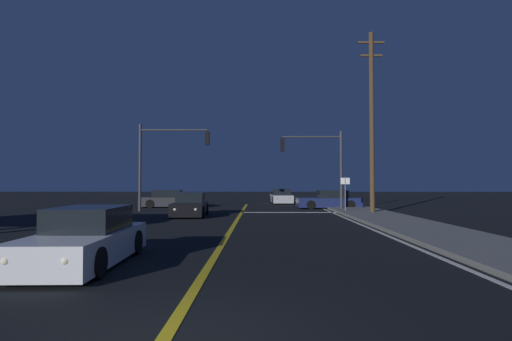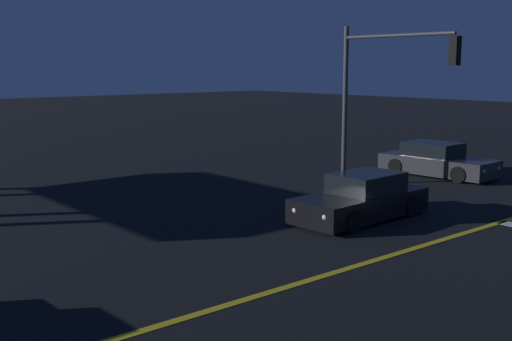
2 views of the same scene
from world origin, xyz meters
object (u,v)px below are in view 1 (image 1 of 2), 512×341
at_px(car_mid_block_black, 190,206).
at_px(traffic_signal_near_right, 318,157).
at_px(traffic_signal_far_left, 166,152).
at_px(utility_pole_right, 372,120).
at_px(car_far_approaching_silver, 281,197).
at_px(car_parked_curb_navy, 329,200).
at_px(street_sign_corner, 345,189).
at_px(car_lead_oncoming_white, 86,240).
at_px(car_following_oncoming_charcoal, 170,200).

height_order(car_mid_block_black, traffic_signal_near_right, traffic_signal_near_right).
distance_m(traffic_signal_far_left, utility_pole_right, 13.40).
xyz_separation_m(car_far_approaching_silver, traffic_signal_far_left, (-8.23, -10.61, 3.35)).
height_order(car_parked_curb_navy, car_far_approaching_silver, same).
bearing_deg(car_mid_block_black, car_parked_curb_navy, -145.70).
relative_size(car_parked_curb_navy, street_sign_corner, 2.08).
xyz_separation_m(car_far_approaching_silver, traffic_signal_near_right, (2.13, -9.21, 3.12)).
distance_m(car_lead_oncoming_white, utility_pole_right, 19.32).
xyz_separation_m(traffic_signal_near_right, street_sign_corner, (1.29, -2.80, -2.17)).
bearing_deg(car_far_approaching_silver, traffic_signal_near_right, -79.78).
bearing_deg(traffic_signal_near_right, car_following_oncoming_charcoal, -15.44).
xyz_separation_m(car_mid_block_black, street_sign_corner, (9.36, 2.24, 0.95)).
distance_m(car_lead_oncoming_white, traffic_signal_near_right, 20.95).
height_order(car_parked_curb_navy, car_following_oncoming_charcoal, same).
xyz_separation_m(car_parked_curb_navy, traffic_signal_near_right, (-1.06, -1.88, 3.12)).
height_order(car_parked_curb_navy, utility_pole_right, utility_pole_right).
distance_m(car_far_approaching_silver, car_following_oncoming_charcoal, 10.81).
bearing_deg(car_parked_curb_navy, street_sign_corner, -179.38).
distance_m(utility_pole_right, street_sign_corner, 4.54).
bearing_deg(car_parked_curb_navy, utility_pole_right, -166.39).
height_order(car_lead_oncoming_white, traffic_signal_far_left, traffic_signal_far_left).
xyz_separation_m(car_mid_block_black, traffic_signal_near_right, (8.07, 5.04, 3.12)).
relative_size(utility_pole_right, street_sign_corner, 4.87).
height_order(car_parked_curb_navy, car_mid_block_black, same).
xyz_separation_m(car_lead_oncoming_white, car_parked_curb_navy, (9.21, 20.92, 0.00)).
bearing_deg(car_mid_block_black, traffic_signal_far_left, -60.65).
height_order(car_lead_oncoming_white, car_following_oncoming_charcoal, same).
distance_m(car_far_approaching_silver, street_sign_corner, 12.52).
distance_m(car_parked_curb_navy, traffic_signal_far_left, 12.34).
relative_size(car_far_approaching_silver, utility_pole_right, 0.42).
relative_size(car_lead_oncoming_white, street_sign_corner, 2.06).
bearing_deg(car_far_approaching_silver, car_following_oncoming_charcoal, -147.97).
height_order(car_parked_curb_navy, traffic_signal_near_right, traffic_signal_near_right).
xyz_separation_m(car_parked_curb_navy, car_far_approaching_silver, (-3.19, 7.34, -0.00)).
relative_size(car_parked_curb_navy, car_far_approaching_silver, 1.01).
height_order(car_following_oncoming_charcoal, car_mid_block_black, same).
xyz_separation_m(car_lead_oncoming_white, car_following_oncoming_charcoal, (-2.85, 22.08, 0.00)).
bearing_deg(car_parked_curb_navy, car_mid_block_black, 125.00).
bearing_deg(traffic_signal_far_left, traffic_signal_near_right, 7.69).
bearing_deg(traffic_signal_near_right, traffic_signal_far_left, 7.69).
xyz_separation_m(car_following_oncoming_charcoal, street_sign_corner, (12.29, -5.84, 0.95)).
bearing_deg(traffic_signal_far_left, car_following_oncoming_charcoal, 98.23).
height_order(car_lead_oncoming_white, traffic_signal_near_right, traffic_signal_near_right).
distance_m(car_following_oncoming_charcoal, street_sign_corner, 13.64).
distance_m(car_far_approaching_silver, traffic_signal_far_left, 13.84).
height_order(traffic_signal_near_right, traffic_signal_far_left, traffic_signal_far_left).
bearing_deg(car_lead_oncoming_white, car_far_approaching_silver, -103.79).
bearing_deg(car_far_approaching_silver, utility_pole_right, -72.61).
height_order(car_lead_oncoming_white, car_far_approaching_silver, same).
distance_m(car_lead_oncoming_white, car_mid_block_black, 14.00).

